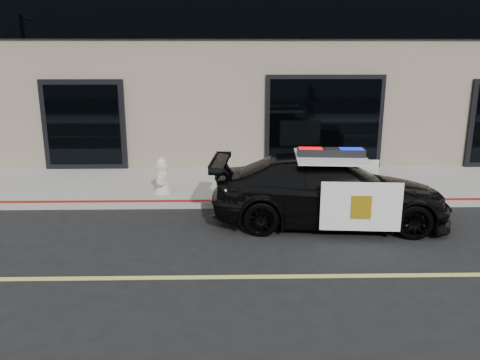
{
  "coord_description": "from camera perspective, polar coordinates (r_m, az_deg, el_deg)",
  "views": [
    {
      "loc": [
        -3.76,
        -6.69,
        3.31
      ],
      "look_at": [
        -3.57,
        2.2,
        1.0
      ],
      "focal_mm": 35.0,
      "sensor_mm": 36.0,
      "label": 1
    }
  ],
  "objects": [
    {
      "name": "fire_hydrant",
      "position": [
        11.38,
        -9.47,
        0.41
      ],
      "size": [
        0.4,
        0.56,
        0.89
      ],
      "color": "beige",
      "rests_on": "sidewalk_n"
    },
    {
      "name": "police_car",
      "position": [
        9.74,
        10.8,
        -1.21
      ],
      "size": [
        2.74,
        5.12,
        1.57
      ],
      "color": "black",
      "rests_on": "ground"
    },
    {
      "name": "ground",
      "position": [
        8.35,
        26.1,
        -10.36
      ],
      "size": [
        120.0,
        120.0,
        0.0
      ],
      "primitive_type": "plane",
      "color": "black",
      "rests_on": "ground"
    },
    {
      "name": "sidewalk_n",
      "position": [
        12.92,
        15.72,
        -0.49
      ],
      "size": [
        60.0,
        3.5,
        0.15
      ],
      "primitive_type": "cube",
      "color": "gray",
      "rests_on": "ground"
    }
  ]
}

